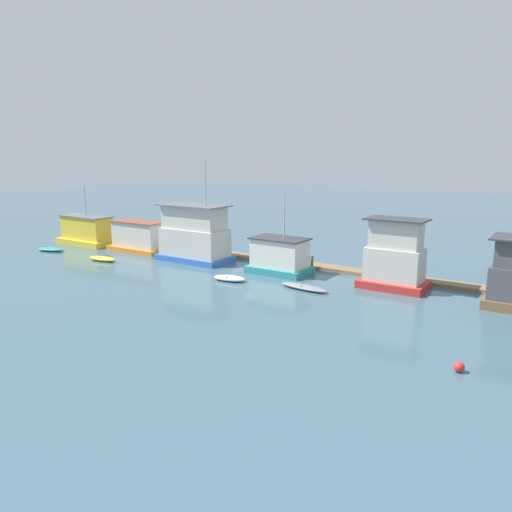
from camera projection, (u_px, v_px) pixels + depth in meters
name	position (u px, v px, depth m)	size (l,w,h in m)	color
ground_plane	(262.00, 269.00, 45.23)	(200.00, 200.00, 0.00)	#426070
dock_walkway	(281.00, 261.00, 47.89)	(59.60, 1.74, 0.30)	#846B4C
houseboat_yellow	(87.00, 231.00, 57.32)	(7.24, 3.39, 6.62)	gold
houseboat_orange	(139.00, 237.00, 53.43)	(6.81, 3.46, 3.21)	orange
houseboat_blue	(194.00, 235.00, 48.41)	(7.25, 3.85, 9.71)	#3866B7
houseboat_teal	(280.00, 256.00, 43.62)	(5.29, 3.47, 7.05)	teal
houseboat_red	(395.00, 258.00, 38.56)	(5.09, 3.32, 5.47)	red
dinghy_teal	(51.00, 249.00, 53.43)	(3.38, 2.11, 0.40)	teal
dinghy_yellow	(102.00, 259.00, 48.67)	(3.31, 1.44, 0.42)	yellow
dinghy_white	(229.00, 278.00, 41.11)	(3.00, 1.74, 0.45)	white
dinghy_grey	(304.00, 287.00, 38.51)	(4.29, 1.53, 0.38)	gray
mooring_post_far_left	(109.00, 232.00, 59.27)	(0.30, 0.30, 2.12)	brown
mooring_post_near_right	(312.00, 263.00, 44.74)	(0.24, 0.24, 1.33)	brown
buoy_red	(459.00, 367.00, 24.07)	(0.52, 0.52, 0.52)	red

